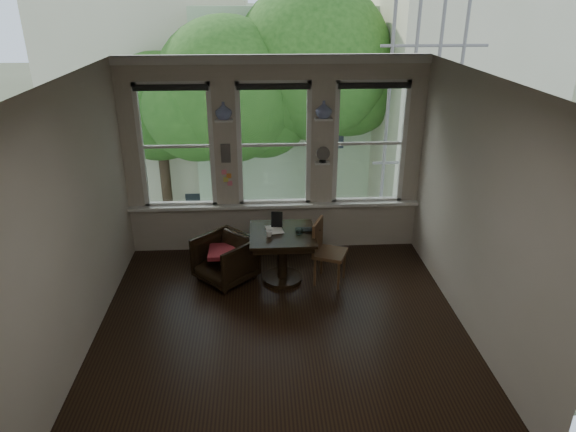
{
  "coord_description": "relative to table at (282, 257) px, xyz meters",
  "views": [
    {
      "loc": [
        -0.23,
        -5.25,
        3.78
      ],
      "look_at": [
        0.13,
        0.9,
        1.11
      ],
      "focal_mm": 32.0,
      "sensor_mm": 36.0,
      "label": 1
    }
  ],
  "objects": [
    {
      "name": "window_left",
      "position": [
        -1.52,
        1.11,
        1.32
      ],
      "size": [
        1.1,
        0.12,
        1.9
      ],
      "primitive_type": null,
      "color": "white",
      "rests_on": "ground"
    },
    {
      "name": "cushion_red",
      "position": [
        -0.81,
        0.06,
        0.08
      ],
      "size": [
        0.45,
        0.45,
        0.06
      ],
      "primitive_type": "cube",
      "color": "maroon",
      "rests_on": "armchair_left"
    },
    {
      "name": "window_right",
      "position": [
        1.38,
        1.11,
        1.32
      ],
      "size": [
        1.1,
        0.12,
        1.9
      ],
      "primitive_type": null,
      "color": "white",
      "rests_on": "ground"
    },
    {
      "name": "window_center",
      "position": [
        -0.07,
        1.11,
        1.32
      ],
      "size": [
        1.1,
        0.12,
        1.9
      ],
      "primitive_type": null,
      "color": "white",
      "rests_on": "ground"
    },
    {
      "name": "desk_fan",
      "position": [
        0.66,
        0.99,
        1.16
      ],
      "size": [
        0.2,
        0.2,
        0.24
      ],
      "primitive_type": null,
      "color": "#59544F",
      "rests_on": "ground"
    },
    {
      "name": "intercom",
      "position": [
        -0.79,
        1.04,
        1.23
      ],
      "size": [
        0.14,
        0.06,
        0.28
      ],
      "primitive_type": "cube",
      "color": "#59544F",
      "rests_on": "ground"
    },
    {
      "name": "laptop",
      "position": [
        0.36,
        0.0,
        0.39
      ],
      "size": [
        0.35,
        0.23,
        0.03
      ],
      "primitive_type": "imported",
      "rotation": [
        0.0,
        0.0,
        0.03
      ],
      "color": "black",
      "rests_on": "table"
    },
    {
      "name": "wall_back",
      "position": [
        -0.07,
        1.11,
        1.12
      ],
      "size": [
        4.5,
        0.0,
        4.5
      ],
      "primitive_type": "plane",
      "rotation": [
        1.57,
        0.0,
        0.0
      ],
      "color": "beige",
      "rests_on": "ground"
    },
    {
      "name": "side_chair_right",
      "position": [
        0.67,
        -0.08,
        0.09
      ],
      "size": [
        0.55,
        0.55,
        0.92
      ],
      "primitive_type": null,
      "rotation": [
        0.0,
        0.0,
        1.18
      ],
      "color": "#4A311A",
      "rests_on": "ground"
    },
    {
      "name": "table",
      "position": [
        0.0,
        0.0,
        0.0
      ],
      "size": [
        0.9,
        0.9,
        0.75
      ],
      "primitive_type": null,
      "color": "black",
      "rests_on": "ground"
    },
    {
      "name": "wall_front",
      "position": [
        -0.07,
        -3.39,
        1.12
      ],
      "size": [
        4.5,
        0.0,
        4.5
      ],
      "primitive_type": "plane",
      "rotation": [
        -1.57,
        0.0,
        0.0
      ],
      "color": "beige",
      "rests_on": "ground"
    },
    {
      "name": "tablet",
      "position": [
        -0.07,
        0.22,
        0.48
      ],
      "size": [
        0.17,
        0.09,
        0.22
      ],
      "primitive_type": "cube",
      "rotation": [
        -0.26,
        0.0,
        -0.11
      ],
      "color": "black",
      "rests_on": "table"
    },
    {
      "name": "papers",
      "position": [
        -0.1,
        0.11,
        0.38
      ],
      "size": [
        0.27,
        0.33,
        0.0
      ],
      "primitive_type": "cube",
      "rotation": [
        0.0,
        0.0,
        0.18
      ],
      "color": "silver",
      "rests_on": "table"
    },
    {
      "name": "wall_right",
      "position": [
        2.18,
        -1.14,
        1.12
      ],
      "size": [
        0.0,
        4.5,
        4.5
      ],
      "primitive_type": "plane",
      "rotation": [
        1.57,
        0.0,
        -1.57
      ],
      "color": "beige",
      "rests_on": "ground"
    },
    {
      "name": "vase_right",
      "position": [
        0.66,
        1.01,
        1.86
      ],
      "size": [
        0.24,
        0.24,
        0.25
      ],
      "primitive_type": "imported",
      "color": "silver",
      "rests_on": "shelf_right"
    },
    {
      "name": "mug",
      "position": [
        -0.19,
        -0.1,
        0.42
      ],
      "size": [
        0.12,
        0.12,
        0.09
      ],
      "primitive_type": "imported",
      "rotation": [
        0.0,
        0.0,
        0.29
      ],
      "color": "white",
      "rests_on": "table"
    },
    {
      "name": "sticky_notes",
      "position": [
        -0.79,
        1.04,
        0.88
      ],
      "size": [
        0.16,
        0.01,
        0.24
      ],
      "primitive_type": null,
      "color": "pink",
      "rests_on": "ground"
    },
    {
      "name": "shelf_right",
      "position": [
        0.66,
        1.01,
        1.73
      ],
      "size": [
        0.26,
        0.16,
        0.03
      ],
      "primitive_type": "cube",
      "color": "white",
      "rests_on": "ground"
    },
    {
      "name": "vase_left",
      "position": [
        -0.79,
        1.01,
        1.86
      ],
      "size": [
        0.24,
        0.24,
        0.25
      ],
      "primitive_type": "imported",
      "color": "silver",
      "rests_on": "shelf_left"
    },
    {
      "name": "ceiling",
      "position": [
        -0.07,
        -1.14,
        2.62
      ],
      "size": [
        4.5,
        4.5,
        0.0
      ],
      "primitive_type": "plane",
      "rotation": [
        3.14,
        0.0,
        0.0
      ],
      "color": "silver",
      "rests_on": "ground"
    },
    {
      "name": "wall_left",
      "position": [
        -2.32,
        -1.14,
        1.12
      ],
      "size": [
        0.0,
        4.5,
        4.5
      ],
      "primitive_type": "plane",
      "rotation": [
        1.57,
        0.0,
        1.57
      ],
      "color": "beige",
      "rests_on": "ground"
    },
    {
      "name": "shelf_left",
      "position": [
        -0.79,
        1.01,
        1.73
      ],
      "size": [
        0.26,
        0.16,
        0.03
      ],
      "primitive_type": "cube",
      "color": "white",
      "rests_on": "ground"
    },
    {
      "name": "armchair_left",
      "position": [
        -0.81,
        0.06,
        -0.04
      ],
      "size": [
        1.02,
        1.02,
        0.66
      ],
      "primitive_type": "imported",
      "rotation": [
        0.0,
        0.0,
        -0.79
      ],
      "color": "black",
      "rests_on": "ground"
    },
    {
      "name": "drinking_glass",
      "position": [
        0.23,
        -0.07,
        0.42
      ],
      "size": [
        0.11,
        0.11,
        0.09
      ],
      "primitive_type": "imported",
      "rotation": [
        0.0,
        0.0,
        -0.02
      ],
      "color": "white",
      "rests_on": "table"
    },
    {
      "name": "ground",
      "position": [
        -0.07,
        -1.14,
        -0.38
      ],
      "size": [
        4.5,
        4.5,
        0.0
      ],
      "primitive_type": "plane",
      "color": "black",
      "rests_on": "ground"
    }
  ]
}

